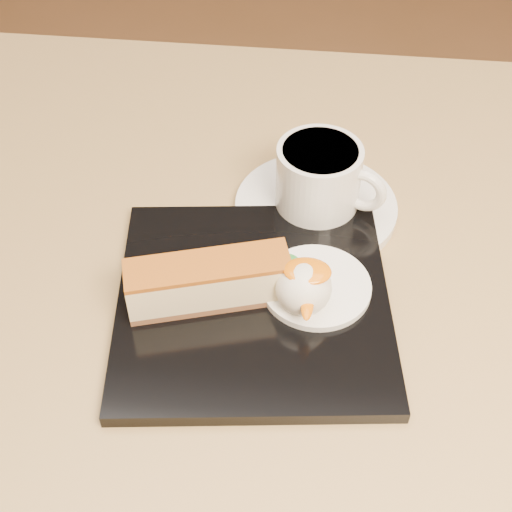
# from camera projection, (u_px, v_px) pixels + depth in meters

# --- Properties ---
(table) EXTENTS (0.80, 0.80, 0.72)m
(table) POSITION_uv_depth(u_px,v_px,m) (230.00, 400.00, 0.70)
(table) COLOR black
(table) RESTS_ON ground
(dessert_plate) EXTENTS (0.25, 0.25, 0.01)m
(dessert_plate) POSITION_uv_depth(u_px,v_px,m) (253.00, 302.00, 0.58)
(dessert_plate) COLOR black
(dessert_plate) RESTS_ON table
(cheesecake) EXTENTS (0.13, 0.07, 0.04)m
(cheesecake) POSITION_uv_depth(u_px,v_px,m) (208.00, 282.00, 0.56)
(cheesecake) COLOR brown
(cheesecake) RESTS_ON dessert_plate
(cream_smear) EXTENTS (0.09, 0.09, 0.01)m
(cream_smear) POSITION_uv_depth(u_px,v_px,m) (316.00, 286.00, 0.58)
(cream_smear) COLOR white
(cream_smear) RESTS_ON dessert_plate
(ice_cream_scoop) EXTENTS (0.04, 0.04, 0.04)m
(ice_cream_scoop) POSITION_uv_depth(u_px,v_px,m) (303.00, 288.00, 0.55)
(ice_cream_scoop) COLOR white
(ice_cream_scoop) RESTS_ON cream_smear
(mango_sauce) EXTENTS (0.04, 0.03, 0.01)m
(mango_sauce) POSITION_uv_depth(u_px,v_px,m) (307.00, 271.00, 0.54)
(mango_sauce) COLOR orange
(mango_sauce) RESTS_ON ice_cream_scoop
(mint_sprig) EXTENTS (0.03, 0.02, 0.00)m
(mint_sprig) POSITION_uv_depth(u_px,v_px,m) (283.00, 259.00, 0.60)
(mint_sprig) COLOR #2C8731
(mint_sprig) RESTS_ON cream_smear
(saucer) EXTENTS (0.15, 0.15, 0.01)m
(saucer) POSITION_uv_depth(u_px,v_px,m) (316.00, 207.00, 0.66)
(saucer) COLOR white
(saucer) RESTS_ON table
(coffee_cup) EXTENTS (0.10, 0.08, 0.06)m
(coffee_cup) POSITION_uv_depth(u_px,v_px,m) (320.00, 177.00, 0.63)
(coffee_cup) COLOR white
(coffee_cup) RESTS_ON saucer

